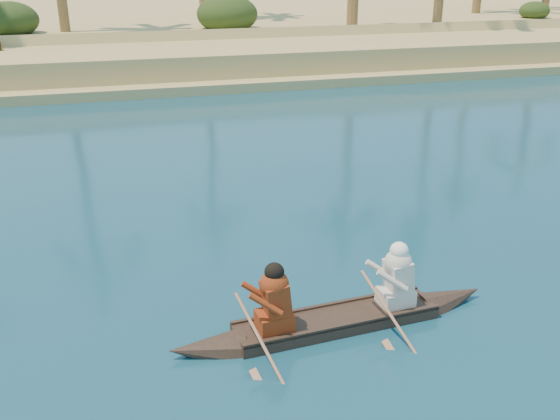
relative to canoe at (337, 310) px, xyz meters
name	(u,v)px	position (x,y,z in m)	size (l,w,h in m)	color
sandy_embankment	(121,22)	(-0.67, 41.15, 0.28)	(150.00, 51.00, 1.50)	tan
shrub_cluster	(137,36)	(-0.67, 25.76, 0.95)	(100.00, 6.00, 2.40)	#223714
canoe	(337,310)	(0.00, 0.00, 0.00)	(4.80, 0.94, 1.31)	#36251D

